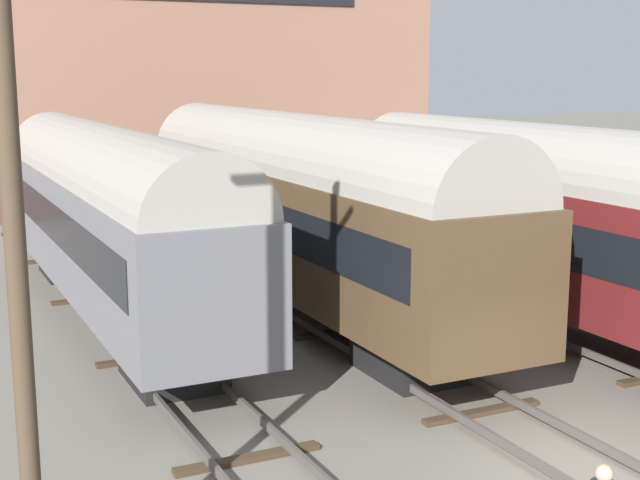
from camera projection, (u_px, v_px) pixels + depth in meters
ground_plane at (591, 477)px, 14.52m from camera, size 200.00×200.00×0.00m
track_middle at (592, 469)px, 14.49m from camera, size 2.60×60.00×0.26m
train_car_brown at (300, 201)px, 24.07m from camera, size 3.12×17.93×5.42m
train_car_maroon at (575, 221)px, 21.41m from camera, size 3.04×17.29×5.24m
train_car_grey at (108, 209)px, 23.44m from camera, size 2.93×17.37×5.15m
utility_pole at (13, 204)px, 9.68m from camera, size 1.80×0.24×9.86m
warehouse_building at (111, 14)px, 44.65m from camera, size 30.10×12.17×18.64m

